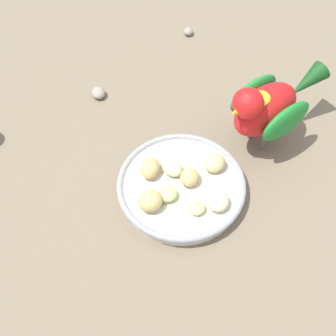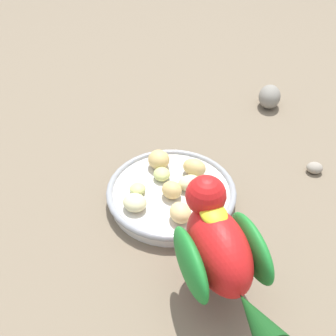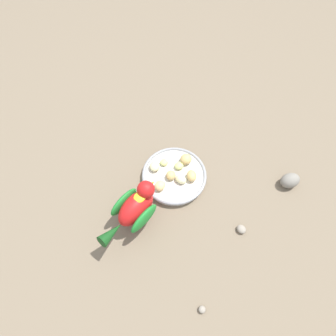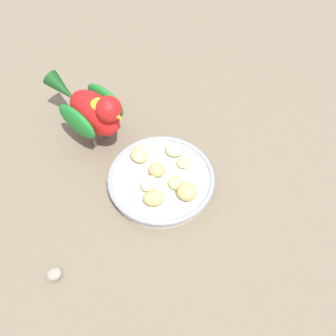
% 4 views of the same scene
% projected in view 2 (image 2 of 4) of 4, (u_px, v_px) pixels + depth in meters
% --- Properties ---
extents(ground_plane, '(4.00, 4.00, 0.00)m').
position_uv_depth(ground_plane, '(186.00, 201.00, 0.62)').
color(ground_plane, '#756651').
extents(feeding_bowl, '(0.20, 0.20, 0.03)m').
position_uv_depth(feeding_bowl, '(171.00, 193.00, 0.61)').
color(feeding_bowl, beige).
rests_on(feeding_bowl, ground_plane).
extents(apple_piece_0, '(0.04, 0.04, 0.03)m').
position_uv_depth(apple_piece_0, '(172.00, 190.00, 0.59)').
color(apple_piece_0, tan).
rests_on(apple_piece_0, feeding_bowl).
extents(apple_piece_1, '(0.03, 0.04, 0.03)m').
position_uv_depth(apple_piece_1, '(194.00, 167.00, 0.63)').
color(apple_piece_1, tan).
rests_on(apple_piece_1, feeding_bowl).
extents(apple_piece_2, '(0.04, 0.04, 0.01)m').
position_uv_depth(apple_piece_2, '(138.00, 189.00, 0.60)').
color(apple_piece_2, '#C6D17A').
rests_on(apple_piece_2, feeding_bowl).
extents(apple_piece_3, '(0.05, 0.05, 0.03)m').
position_uv_depth(apple_piece_3, '(180.00, 213.00, 0.55)').
color(apple_piece_3, '#E5C67F').
rests_on(apple_piece_3, feeding_bowl).
extents(apple_piece_4, '(0.05, 0.05, 0.03)m').
position_uv_depth(apple_piece_4, '(159.00, 160.00, 0.64)').
color(apple_piece_4, tan).
rests_on(apple_piece_4, feeding_bowl).
extents(apple_piece_5, '(0.05, 0.04, 0.02)m').
position_uv_depth(apple_piece_5, '(189.00, 183.00, 0.60)').
color(apple_piece_5, beige).
rests_on(apple_piece_5, feeding_bowl).
extents(apple_piece_6, '(0.04, 0.04, 0.02)m').
position_uv_depth(apple_piece_6, '(162.00, 174.00, 0.62)').
color(apple_piece_6, '#C6D17A').
rests_on(apple_piece_6, feeding_bowl).
extents(apple_piece_7, '(0.04, 0.04, 0.02)m').
position_uv_depth(apple_piece_7, '(135.00, 203.00, 0.57)').
color(apple_piece_7, beige).
rests_on(apple_piece_7, feeding_bowl).
extents(parrot, '(0.17, 0.17, 0.15)m').
position_uv_depth(parrot, '(220.00, 249.00, 0.44)').
color(parrot, '#59544C').
rests_on(parrot, ground_plane).
extents(rock_large, '(0.07, 0.06, 0.05)m').
position_uv_depth(rock_large, '(270.00, 97.00, 0.83)').
color(rock_large, gray).
rests_on(rock_large, ground_plane).
extents(pebble_0, '(0.04, 0.04, 0.02)m').
position_uv_depth(pebble_0, '(315.00, 168.00, 0.66)').
color(pebble_0, gray).
rests_on(pebble_0, ground_plane).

